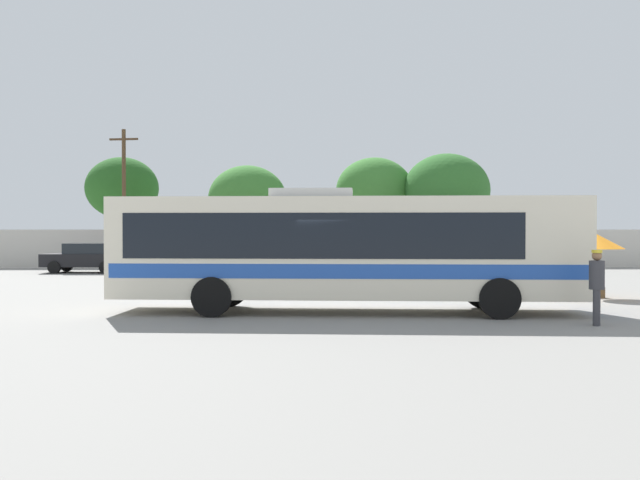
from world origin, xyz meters
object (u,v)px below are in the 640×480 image
roadside_tree_midright (374,190)px  utility_pole_near (124,195)px  parked_car_second_red (195,257)px  parked_car_rightmost_maroon (443,256)px  parked_car_leftmost_black (87,257)px  parked_car_third_silver (320,257)px  roadside_tree_left (122,188)px  coach_bus_cream_blue (341,246)px  vendor_umbrella_secondary_orange (596,243)px  attendant_by_bus_door (597,282)px  roadside_tree_right (446,190)px  roadside_tree_midleft (247,199)px

roadside_tree_midright → utility_pole_near: bearing=-174.3°
utility_pole_near → roadside_tree_midright: bearing=5.7°
parked_car_second_red → parked_car_rightmost_maroon: size_ratio=0.99×
parked_car_leftmost_black → parked_car_third_silver: parked_car_leftmost_black is taller
parked_car_leftmost_black → parked_car_third_silver: (12.13, 0.49, -0.05)m
roadside_tree_left → roadside_tree_midright: size_ratio=1.04×
coach_bus_cream_blue → parked_car_leftmost_black: (-12.29, 17.74, -0.99)m
vendor_umbrella_secondary_orange → attendant_by_bus_door: bearing=-112.6°
attendant_by_bus_door → roadside_tree_right: 27.29m
vendor_umbrella_secondary_orange → roadside_tree_right: 20.53m
coach_bus_cream_blue → parked_car_second_red: 19.10m
parked_car_rightmost_maroon → parked_car_second_red: bearing=-177.3°
roadside_tree_midleft → roadside_tree_midright: roadside_tree_midright is taller
coach_bus_cream_blue → roadside_tree_right: bearing=72.1°
vendor_umbrella_secondary_orange → parked_car_leftmost_black: vendor_umbrella_secondary_orange is taller
parked_car_second_red → parked_car_rightmost_maroon: parked_car_rightmost_maroon is taller
vendor_umbrella_secondary_orange → roadside_tree_midright: (-5.12, 21.65, 2.93)m
coach_bus_cream_blue → roadside_tree_right: (7.84, 24.21, 2.86)m
parked_car_second_red → coach_bus_cream_blue: bearing=-69.5°
attendant_by_bus_door → roadside_tree_left: roadside_tree_left is taller
roadside_tree_midleft → utility_pole_near: bearing=-169.1°
roadside_tree_left → roadside_tree_right: 21.28m
attendant_by_bus_door → parked_car_leftmost_black: size_ratio=0.42×
vendor_umbrella_secondary_orange → roadside_tree_right: (-0.80, 20.31, 2.86)m
coach_bus_cream_blue → roadside_tree_left: bearing=115.0°
parked_car_second_red → roadside_tree_midleft: 8.57m
roadside_tree_midleft → parked_car_leftmost_black: bearing=-135.2°
utility_pole_near → roadside_tree_midleft: size_ratio=1.33×
vendor_umbrella_secondary_orange → parked_car_third_silver: vendor_umbrella_secondary_orange is taller
parked_car_rightmost_maroon → roadside_tree_left: (-19.56, 9.60, 4.20)m
roadside_tree_midright → coach_bus_cream_blue: bearing=-97.8°
attendant_by_bus_door → utility_pole_near: bearing=123.6°
parked_car_third_silver → roadside_tree_midright: (3.67, 7.31, 3.96)m
coach_bus_cream_blue → utility_pole_near: size_ratio=1.52×
roadside_tree_left → parked_car_leftmost_black: bearing=-85.6°
utility_pole_near → parked_car_rightmost_maroon: bearing=-16.7°
coach_bus_cream_blue → parked_car_second_red: bearing=110.5°
vendor_umbrella_secondary_orange → parked_car_leftmost_black: bearing=146.5°
parked_car_rightmost_maroon → roadside_tree_midright: size_ratio=0.68×
roadside_tree_left → roadside_tree_right: (20.92, -3.88, -0.34)m
roadside_tree_midleft → roadside_tree_left: bearing=162.8°
vendor_umbrella_secondary_orange → parked_car_third_silver: (-8.79, 14.34, -1.04)m
utility_pole_near → roadside_tree_midleft: bearing=10.9°
vendor_umbrella_secondary_orange → utility_pole_near: (-20.57, 20.11, 2.55)m
roadside_tree_midleft → roadside_tree_right: (12.38, -1.23, 0.48)m
parked_car_third_silver → roadside_tree_midleft: 9.10m
utility_pole_near → coach_bus_cream_blue: bearing=-63.6°
parked_car_rightmost_maroon → roadside_tree_left: bearing=153.9°
utility_pole_near → roadside_tree_midright: utility_pole_near is taller
parked_car_third_silver → utility_pole_near: (-11.78, 5.78, 3.59)m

